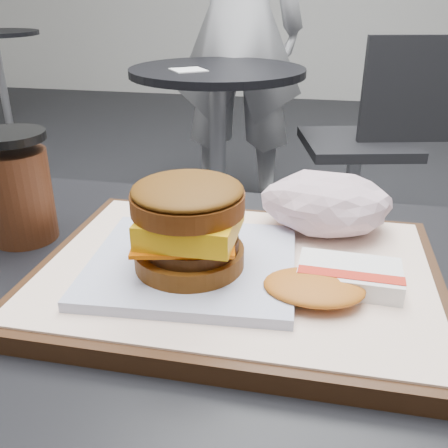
% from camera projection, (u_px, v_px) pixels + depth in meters
% --- Properties ---
extents(serving_tray, '(0.38, 0.28, 0.02)m').
position_uv_depth(serving_tray, '(237.00, 275.00, 0.48)').
color(serving_tray, '#321C0D').
rests_on(serving_tray, customer_table).
extents(breakfast_sandwich, '(0.20, 0.18, 0.09)m').
position_uv_depth(breakfast_sandwich, '(190.00, 235.00, 0.45)').
color(breakfast_sandwich, silver).
rests_on(breakfast_sandwich, serving_tray).
extents(hash_brown, '(0.12, 0.09, 0.02)m').
position_uv_depth(hash_brown, '(334.00, 281.00, 0.43)').
color(hash_brown, white).
rests_on(hash_brown, serving_tray).
extents(crumpled_wrapper, '(0.14, 0.11, 0.06)m').
position_uv_depth(crumpled_wrapper, '(326.00, 203.00, 0.54)').
color(crumpled_wrapper, silver).
rests_on(crumpled_wrapper, serving_tray).
extents(coffee_cup, '(0.08, 0.08, 0.12)m').
position_uv_depth(coffee_cup, '(18.00, 191.00, 0.55)').
color(coffee_cup, '#401E0F').
rests_on(coffee_cup, customer_table).
extents(neighbor_table, '(0.70, 0.70, 0.75)m').
position_uv_depth(neighbor_table, '(218.00, 118.00, 2.05)').
color(neighbor_table, black).
rests_on(neighbor_table, ground).
extents(napkin, '(0.17, 0.17, 0.00)m').
position_uv_depth(napkin, '(188.00, 70.00, 1.90)').
color(napkin, white).
rests_on(napkin, neighbor_table).
extents(neighbor_chair, '(0.64, 0.50, 0.88)m').
position_uv_depth(neighbor_chair, '(375.00, 132.00, 2.00)').
color(neighbor_chair, '#99999E').
rests_on(neighbor_chair, ground).
extents(patron, '(0.66, 0.45, 1.75)m').
position_uv_depth(patron, '(237.00, 26.00, 2.35)').
color(patron, silver).
rests_on(patron, ground).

